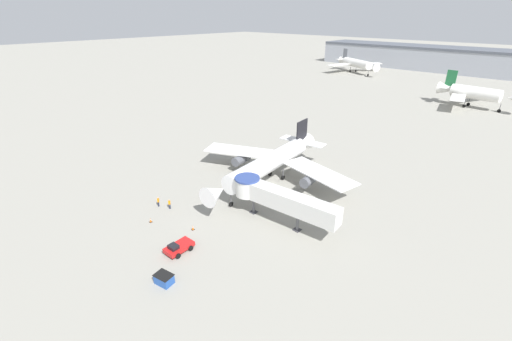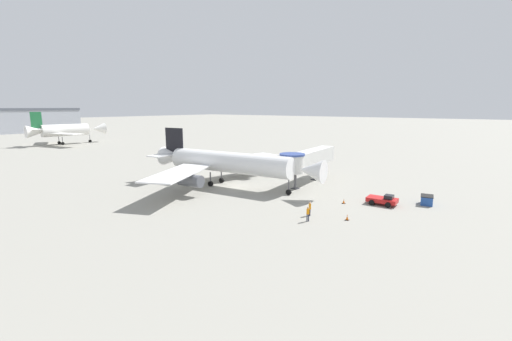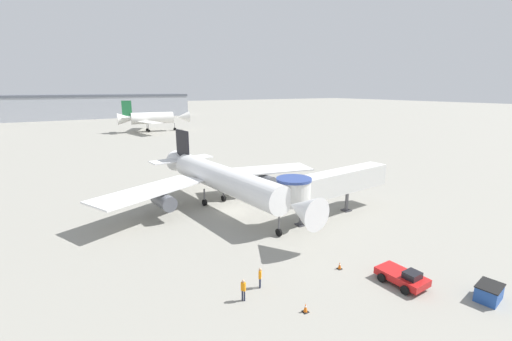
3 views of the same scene
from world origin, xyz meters
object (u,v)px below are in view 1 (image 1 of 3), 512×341
(main_airplane, at_px, (271,162))
(traffic_cone_near_nose, at_px, (193,228))
(service_container_blue, at_px, (164,279))
(jet_bridge, at_px, (276,197))
(ground_crew_wing_walker, at_px, (158,201))
(traffic_cone_apron_front, at_px, (151,220))
(background_jet_green_tail, at_px, (474,93))
(ground_crew_marshaller, at_px, (169,203))
(pushback_tug_red, at_px, (178,247))
(background_jet_gray_tail, at_px, (356,63))

(main_airplane, xyz_separation_m, traffic_cone_near_nose, (2.06, -20.73, -3.73))
(main_airplane, bearing_deg, service_container_blue, -80.39)
(jet_bridge, height_order, ground_crew_wing_walker, jet_bridge)
(traffic_cone_near_nose, relative_size, traffic_cone_apron_front, 0.98)
(main_airplane, bearing_deg, ground_crew_wing_walker, -117.34)
(traffic_cone_apron_front, bearing_deg, jet_bridge, 43.47)
(traffic_cone_apron_front, relative_size, background_jet_green_tail, 0.02)
(main_airplane, height_order, ground_crew_marshaller, main_airplane)
(traffic_cone_apron_front, bearing_deg, pushback_tug_red, -7.90)
(pushback_tug_red, relative_size, service_container_blue, 1.64)
(main_airplane, distance_m, background_jet_green_tail, 92.34)
(traffic_cone_near_nose, bearing_deg, ground_crew_marshaller, 171.46)
(traffic_cone_apron_front, relative_size, ground_crew_marshaller, 0.40)
(background_jet_gray_tail, bearing_deg, traffic_cone_apron_front, -133.90)
(traffic_cone_near_nose, bearing_deg, main_airplane, 95.68)
(traffic_cone_near_nose, height_order, ground_crew_marshaller, ground_crew_marshaller)
(pushback_tug_red, relative_size, ground_crew_wing_walker, 2.26)
(service_container_blue, relative_size, ground_crew_marshaller, 1.40)
(ground_crew_wing_walker, relative_size, background_jet_green_tail, 0.06)
(traffic_cone_near_nose, distance_m, ground_crew_marshaller, 7.95)
(service_container_blue, bearing_deg, background_jet_green_tail, 87.50)
(traffic_cone_apron_front, xyz_separation_m, background_jet_green_tail, (18.50, 115.27, 4.78))
(traffic_cone_near_nose, bearing_deg, traffic_cone_apron_front, -153.74)
(traffic_cone_apron_front, bearing_deg, background_jet_gray_tail, 107.06)
(main_airplane, bearing_deg, traffic_cone_near_nose, -90.69)
(main_airplane, xyz_separation_m, traffic_cone_apron_front, (-4.56, -24.00, -3.73))
(ground_crew_wing_walker, height_order, background_jet_gray_tail, background_jet_gray_tail)
(traffic_cone_near_nose, relative_size, ground_crew_marshaller, 0.40)
(service_container_blue, bearing_deg, ground_crew_marshaller, 143.63)
(traffic_cone_apron_front, bearing_deg, ground_crew_wing_walker, 132.22)
(ground_crew_wing_walker, xyz_separation_m, background_jet_green_tail, (21.75, 111.68, 4.08))
(service_container_blue, bearing_deg, jet_bridge, 86.37)
(jet_bridge, relative_size, ground_crew_wing_walker, 10.12)
(ground_crew_wing_walker, xyz_separation_m, background_jet_gray_tail, (-44.96, 153.53, 3.96))
(pushback_tug_red, height_order, traffic_cone_near_nose, pushback_tug_red)
(traffic_cone_apron_front, height_order, background_jet_green_tail, background_jet_green_tail)
(background_jet_gray_tail, relative_size, background_jet_green_tail, 1.07)
(jet_bridge, xyz_separation_m, traffic_cone_near_nose, (-7.84, -10.44, -4.06))
(traffic_cone_apron_front, bearing_deg, traffic_cone_near_nose, 26.26)
(traffic_cone_near_nose, bearing_deg, ground_crew_wing_walker, 178.15)
(traffic_cone_near_nose, height_order, background_jet_green_tail, background_jet_green_tail)
(traffic_cone_apron_front, distance_m, ground_crew_marshaller, 4.66)
(pushback_tug_red, xyz_separation_m, ground_crew_marshaller, (-10.58, 5.75, 0.33))
(ground_crew_marshaller, relative_size, ground_crew_wing_walker, 0.99)
(traffic_cone_apron_front, distance_m, ground_crew_wing_walker, 4.90)
(ground_crew_marshaller, relative_size, background_jet_gray_tail, 0.06)
(pushback_tug_red, distance_m, ground_crew_wing_walker, 13.54)
(main_airplane, distance_m, service_container_blue, 31.56)
(service_container_blue, distance_m, traffic_cone_near_nose, 11.51)
(ground_crew_marshaller, bearing_deg, traffic_cone_near_nose, -56.82)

